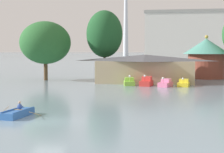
{
  "coord_description": "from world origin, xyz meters",
  "views": [
    {
      "loc": [
        9.34,
        -25.75,
        5.59
      ],
      "look_at": [
        2.35,
        17.05,
        2.32
      ],
      "focal_mm": 55.77,
      "sensor_mm": 36.0,
      "label": 1
    }
  ],
  "objects_px": {
    "pedal_boat_yellow": "(184,83)",
    "boathouse": "(145,68)",
    "pedal_boat_red": "(146,82)",
    "pedal_boat_pink": "(166,83)",
    "pedal_boat_lime": "(129,82)",
    "shoreline_tree_mid": "(104,34)",
    "background_building_block": "(187,39)",
    "rowboat_with_rower": "(18,113)",
    "shoreline_tree_tall_left": "(45,43)",
    "green_roof_pavilion": "(206,56)"
  },
  "relations": [
    {
      "from": "pedal_boat_red",
      "to": "pedal_boat_pink",
      "type": "bearing_deg",
      "value": 85.78
    },
    {
      "from": "pedal_boat_lime",
      "to": "shoreline_tree_mid",
      "type": "distance_m",
      "value": 13.11
    },
    {
      "from": "pedal_boat_lime",
      "to": "background_building_block",
      "type": "height_order",
      "value": "background_building_block"
    },
    {
      "from": "pedal_boat_red",
      "to": "boathouse",
      "type": "relative_size",
      "value": 0.17
    },
    {
      "from": "pedal_boat_red",
      "to": "shoreline_tree_tall_left",
      "type": "xyz_separation_m",
      "value": [
        -19.31,
        7.32,
        6.42
      ]
    },
    {
      "from": "pedal_boat_red",
      "to": "background_building_block",
      "type": "distance_m",
      "value": 72.07
    },
    {
      "from": "rowboat_with_rower",
      "to": "shoreline_tree_mid",
      "type": "relative_size",
      "value": 0.28
    },
    {
      "from": "rowboat_with_rower",
      "to": "pedal_boat_pink",
      "type": "relative_size",
      "value": 1.18
    },
    {
      "from": "pedal_boat_red",
      "to": "green_roof_pavilion",
      "type": "relative_size",
      "value": 0.32
    },
    {
      "from": "pedal_boat_red",
      "to": "pedal_boat_pink",
      "type": "xyz_separation_m",
      "value": [
        2.99,
        -0.77,
        -0.1
      ]
    },
    {
      "from": "pedal_boat_lime",
      "to": "shoreline_tree_mid",
      "type": "relative_size",
      "value": 0.2
    },
    {
      "from": "pedal_boat_yellow",
      "to": "boathouse",
      "type": "distance_m",
      "value": 8.36
    },
    {
      "from": "pedal_boat_pink",
      "to": "pedal_boat_yellow",
      "type": "xyz_separation_m",
      "value": [
        2.79,
        0.79,
        -0.04
      ]
    },
    {
      "from": "pedal_boat_red",
      "to": "background_building_block",
      "type": "bearing_deg",
      "value": -177.69
    },
    {
      "from": "shoreline_tree_mid",
      "to": "background_building_block",
      "type": "relative_size",
      "value": 0.44
    },
    {
      "from": "pedal_boat_lime",
      "to": "green_roof_pavilion",
      "type": "relative_size",
      "value": 0.29
    },
    {
      "from": "pedal_boat_red",
      "to": "background_building_block",
      "type": "xyz_separation_m",
      "value": [
        9.86,
        70.83,
        8.94
      ]
    },
    {
      "from": "pedal_boat_red",
      "to": "shoreline_tree_tall_left",
      "type": "relative_size",
      "value": 0.27
    },
    {
      "from": "green_roof_pavilion",
      "to": "pedal_boat_yellow",
      "type": "bearing_deg",
      "value": -106.54
    },
    {
      "from": "pedal_boat_red",
      "to": "background_building_block",
      "type": "height_order",
      "value": "background_building_block"
    },
    {
      "from": "boathouse",
      "to": "green_roof_pavilion",
      "type": "height_order",
      "value": "green_roof_pavilion"
    },
    {
      "from": "background_building_block",
      "to": "pedal_boat_pink",
      "type": "bearing_deg",
      "value": -95.48
    },
    {
      "from": "green_roof_pavilion",
      "to": "shoreline_tree_mid",
      "type": "xyz_separation_m",
      "value": [
        -19.21,
        -8.24,
        4.16
      ]
    },
    {
      "from": "pedal_boat_lime",
      "to": "green_roof_pavilion",
      "type": "xyz_separation_m",
      "value": [
        13.59,
        16.88,
        3.95
      ]
    },
    {
      "from": "pedal_boat_lime",
      "to": "green_roof_pavilion",
      "type": "bearing_deg",
      "value": 130.87
    },
    {
      "from": "green_roof_pavilion",
      "to": "shoreline_tree_mid",
      "type": "relative_size",
      "value": 0.71
    },
    {
      "from": "rowboat_with_rower",
      "to": "background_building_block",
      "type": "xyz_separation_m",
      "value": [
        18.93,
        98.33,
        9.23
      ]
    },
    {
      "from": "rowboat_with_rower",
      "to": "pedal_boat_yellow",
      "type": "relative_size",
      "value": 1.14
    },
    {
      "from": "shoreline_tree_mid",
      "to": "green_roof_pavilion",
      "type": "bearing_deg",
      "value": 23.21
    },
    {
      "from": "pedal_boat_yellow",
      "to": "boathouse",
      "type": "xyz_separation_m",
      "value": [
        -6.32,
        5.06,
        2.07
      ]
    },
    {
      "from": "pedal_boat_pink",
      "to": "boathouse",
      "type": "height_order",
      "value": "boathouse"
    },
    {
      "from": "pedal_boat_lime",
      "to": "pedal_boat_yellow",
      "type": "bearing_deg",
      "value": 78.54
    },
    {
      "from": "shoreline_tree_mid",
      "to": "background_building_block",
      "type": "bearing_deg",
      "value": 73.61
    },
    {
      "from": "pedal_boat_pink",
      "to": "shoreline_tree_mid",
      "type": "bearing_deg",
      "value": -110.64
    },
    {
      "from": "rowboat_with_rower",
      "to": "pedal_boat_yellow",
      "type": "xyz_separation_m",
      "value": [
        14.84,
        27.52,
        0.15
      ]
    },
    {
      "from": "pedal_boat_lime",
      "to": "shoreline_tree_tall_left",
      "type": "bearing_deg",
      "value": -123.57
    },
    {
      "from": "pedal_boat_yellow",
      "to": "boathouse",
      "type": "relative_size",
      "value": 0.18
    },
    {
      "from": "rowboat_with_rower",
      "to": "shoreline_tree_tall_left",
      "type": "bearing_deg",
      "value": -156.3
    },
    {
      "from": "pedal_boat_lime",
      "to": "pedal_boat_yellow",
      "type": "distance_m",
      "value": 8.52
    },
    {
      "from": "pedal_boat_yellow",
      "to": "shoreline_tree_tall_left",
      "type": "height_order",
      "value": "shoreline_tree_tall_left"
    },
    {
      "from": "pedal_boat_red",
      "to": "pedal_boat_pink",
      "type": "relative_size",
      "value": 0.97
    },
    {
      "from": "pedal_boat_pink",
      "to": "boathouse",
      "type": "xyz_separation_m",
      "value": [
        -3.54,
        5.85,
        2.03
      ]
    },
    {
      "from": "shoreline_tree_mid",
      "to": "rowboat_with_rower",
      "type": "bearing_deg",
      "value": -91.08
    },
    {
      "from": "pedal_boat_lime",
      "to": "boathouse",
      "type": "distance_m",
      "value": 5.72
    },
    {
      "from": "pedal_boat_lime",
      "to": "green_roof_pavilion",
      "type": "distance_m",
      "value": 22.02
    },
    {
      "from": "pedal_boat_red",
      "to": "shoreline_tree_mid",
      "type": "bearing_deg",
      "value": -126.27
    },
    {
      "from": "rowboat_with_rower",
      "to": "pedal_boat_yellow",
      "type": "height_order",
      "value": "pedal_boat_yellow"
    },
    {
      "from": "pedal_boat_pink",
      "to": "background_building_block",
      "type": "xyz_separation_m",
      "value": [
        6.87,
        71.6,
        9.03
      ]
    },
    {
      "from": "pedal_boat_lime",
      "to": "shoreline_tree_tall_left",
      "type": "relative_size",
      "value": 0.24
    },
    {
      "from": "pedal_boat_pink",
      "to": "pedal_boat_yellow",
      "type": "height_order",
      "value": "pedal_boat_pink"
    }
  ]
}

